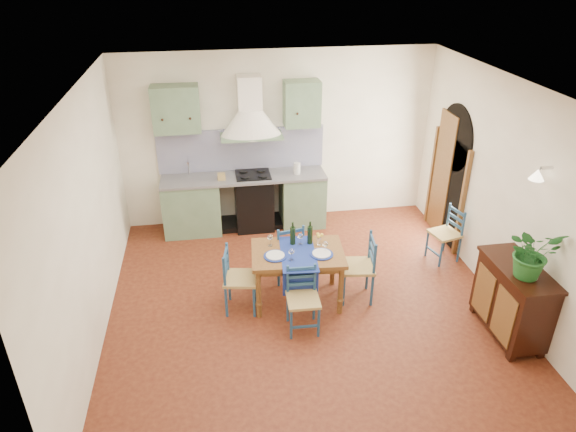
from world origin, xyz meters
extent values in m
plane|color=#47160F|center=(0.00, 0.00, 0.00)|extent=(5.00, 5.00, 0.00)
cube|color=white|center=(0.00, 2.50, 1.40)|extent=(5.00, 0.04, 2.80)
cube|color=slate|center=(-1.45, 2.19, 0.44)|extent=(0.90, 0.60, 0.88)
cube|color=slate|center=(0.35, 2.19, 0.44)|extent=(0.70, 0.60, 0.88)
cube|color=black|center=(-0.45, 2.19, 0.44)|extent=(0.60, 0.58, 0.88)
cube|color=gray|center=(-0.60, 2.19, 0.90)|extent=(2.60, 0.64, 0.04)
cube|color=silver|center=(-1.45, 2.19, 0.90)|extent=(0.45, 0.40, 0.03)
cylinder|color=silver|center=(-1.45, 2.37, 1.05)|extent=(0.02, 0.02, 0.26)
cube|color=black|center=(-0.45, 2.19, 0.93)|extent=(0.55, 0.48, 0.02)
cube|color=black|center=(-0.60, 2.24, 0.04)|extent=(2.60, 0.50, 0.08)
cube|color=#090C4F|center=(-0.60, 2.46, 1.26)|extent=(2.65, 0.05, 0.68)
cube|color=slate|center=(-1.55, 2.32, 2.00)|extent=(0.70, 0.34, 0.70)
cube|color=slate|center=(0.35, 2.32, 2.00)|extent=(0.55, 0.34, 0.70)
cone|color=silver|center=(-0.45, 2.25, 1.75)|extent=(0.96, 0.96, 0.40)
cube|color=silver|center=(-0.45, 2.34, 2.20)|extent=(0.36, 0.30, 0.50)
cube|color=white|center=(2.50, 0.00, 1.40)|extent=(0.04, 5.00, 2.80)
cube|color=black|center=(2.48, 1.40, 0.82)|extent=(0.03, 1.00, 1.65)
cylinder|color=black|center=(2.48, 1.40, 1.65)|extent=(0.03, 1.00, 1.00)
cube|color=brown|center=(2.46, 0.86, 0.82)|extent=(0.06, 0.06, 1.65)
cube|color=brown|center=(2.46, 1.94, 0.82)|extent=(0.06, 0.06, 1.65)
cube|color=brown|center=(2.47, 1.62, 0.98)|extent=(0.04, 0.55, 1.96)
cylinder|color=silver|center=(2.44, -0.75, 2.05)|extent=(0.15, 0.04, 0.04)
cone|color=#FFEDC6|center=(2.34, -0.75, 1.98)|extent=(0.16, 0.16, 0.12)
cube|color=white|center=(-2.50, 0.00, 1.40)|extent=(0.04, 5.00, 2.80)
cube|color=white|center=(0.00, 0.00, 2.80)|extent=(5.00, 5.00, 0.01)
cube|color=brown|center=(-0.10, 0.09, 0.71)|extent=(1.22, 0.86, 0.05)
cube|color=brown|center=(-0.10, 0.09, 0.64)|extent=(1.09, 0.74, 0.08)
cylinder|color=brown|center=(-0.63, -0.19, 0.34)|extent=(0.07, 0.07, 0.68)
cylinder|color=brown|center=(-0.58, 0.45, 0.34)|extent=(0.07, 0.07, 0.68)
cylinder|color=brown|center=(0.39, -0.27, 0.34)|extent=(0.07, 0.07, 0.68)
cylinder|color=brown|center=(0.44, 0.36, 0.34)|extent=(0.07, 0.07, 0.68)
cube|color=navy|center=(-0.10, 0.04, 0.74)|extent=(0.50, 0.90, 0.01)
cube|color=navy|center=(-0.13, -0.31, 0.55)|extent=(0.43, 0.05, 0.38)
cylinder|color=navy|center=(-0.39, 0.02, 0.75)|extent=(0.29, 0.29, 0.01)
cylinder|color=silver|center=(-0.39, 0.02, 0.76)|extent=(0.23, 0.23, 0.01)
cylinder|color=navy|center=(0.18, -0.03, 0.75)|extent=(0.29, 0.29, 0.01)
cylinder|color=silver|center=(0.18, -0.03, 0.76)|extent=(0.23, 0.23, 0.01)
cylinder|color=black|center=(-0.13, 0.28, 0.89)|extent=(0.07, 0.07, 0.32)
cylinder|color=black|center=(0.09, 0.27, 0.89)|extent=(0.07, 0.07, 0.32)
cylinder|color=white|center=(0.20, 0.21, 0.79)|extent=(0.05, 0.05, 0.10)
sphere|color=gold|center=(0.20, 0.21, 0.88)|extent=(0.10, 0.10, 0.10)
cylinder|color=navy|center=(-0.30, -0.66, 0.21)|extent=(0.03, 0.03, 0.42)
cylinder|color=navy|center=(-0.29, -0.33, 0.41)|extent=(0.03, 0.03, 0.82)
cylinder|color=navy|center=(0.03, -0.67, 0.21)|extent=(0.03, 0.03, 0.42)
cylinder|color=navy|center=(0.04, -0.34, 0.41)|extent=(0.03, 0.03, 0.82)
cube|color=tan|center=(-0.13, -0.50, 0.43)|extent=(0.39, 0.39, 0.04)
cube|color=navy|center=(-0.13, -0.34, 0.55)|extent=(0.35, 0.03, 0.04)
cube|color=navy|center=(-0.13, -0.34, 0.65)|extent=(0.35, 0.03, 0.04)
cube|color=navy|center=(-0.13, -0.34, 0.76)|extent=(0.35, 0.03, 0.04)
cube|color=navy|center=(-0.14, -0.67, 0.16)|extent=(0.33, 0.04, 0.02)
cylinder|color=navy|center=(-0.02, 0.84, 0.22)|extent=(0.04, 0.04, 0.45)
cylinder|color=navy|center=(0.05, 0.50, 0.44)|extent=(0.04, 0.04, 0.88)
cylinder|color=navy|center=(-0.36, 0.77, 0.22)|extent=(0.04, 0.04, 0.45)
cylinder|color=navy|center=(-0.29, 0.43, 0.44)|extent=(0.04, 0.04, 0.88)
cube|color=tan|center=(-0.16, 0.64, 0.46)|extent=(0.48, 0.48, 0.04)
cube|color=navy|center=(-0.12, 0.46, 0.58)|extent=(0.37, 0.10, 0.04)
cube|color=navy|center=(-0.12, 0.46, 0.70)|extent=(0.37, 0.10, 0.04)
cube|color=navy|center=(-0.12, 0.46, 0.82)|extent=(0.37, 0.10, 0.04)
cube|color=navy|center=(-0.19, 0.81, 0.18)|extent=(0.35, 0.10, 0.02)
cylinder|color=navy|center=(-0.69, -0.18, 0.22)|extent=(0.03, 0.03, 0.44)
cylinder|color=navy|center=(-1.03, -0.12, 0.43)|extent=(0.03, 0.03, 0.87)
cylinder|color=navy|center=(-0.63, 0.16, 0.22)|extent=(0.03, 0.03, 0.44)
cylinder|color=navy|center=(-0.97, 0.22, 0.43)|extent=(0.03, 0.03, 0.87)
cube|color=tan|center=(-0.83, 0.02, 0.46)|extent=(0.47, 0.47, 0.04)
cube|color=navy|center=(-1.00, 0.05, 0.58)|extent=(0.08, 0.37, 0.04)
cube|color=navy|center=(-1.00, 0.05, 0.69)|extent=(0.08, 0.37, 0.04)
cube|color=navy|center=(-1.00, 0.05, 0.81)|extent=(0.08, 0.37, 0.04)
cube|color=navy|center=(-0.66, -0.01, 0.17)|extent=(0.09, 0.35, 0.02)
cylinder|color=navy|center=(0.51, 0.23, 0.23)|extent=(0.04, 0.04, 0.47)
cylinder|color=navy|center=(0.87, 0.18, 0.46)|extent=(0.04, 0.04, 0.91)
cylinder|color=navy|center=(0.47, -0.14, 0.23)|extent=(0.04, 0.04, 0.47)
cylinder|color=navy|center=(0.83, -0.18, 0.46)|extent=(0.04, 0.04, 0.91)
cube|color=tan|center=(0.67, 0.02, 0.48)|extent=(0.48, 0.48, 0.04)
cube|color=navy|center=(0.85, 0.00, 0.61)|extent=(0.08, 0.38, 0.05)
cube|color=navy|center=(0.85, 0.00, 0.73)|extent=(0.08, 0.38, 0.05)
cube|color=navy|center=(0.85, 0.00, 0.85)|extent=(0.08, 0.38, 0.05)
cube|color=navy|center=(0.49, 0.04, 0.18)|extent=(0.08, 0.37, 0.03)
cylinder|color=navy|center=(2.00, 0.85, 0.21)|extent=(0.03, 0.03, 0.42)
cylinder|color=navy|center=(2.32, 0.93, 0.41)|extent=(0.03, 0.03, 0.82)
cylinder|color=navy|center=(2.08, 0.54, 0.21)|extent=(0.03, 0.03, 0.42)
cylinder|color=navy|center=(2.40, 0.62, 0.41)|extent=(0.03, 0.03, 0.82)
cube|color=tan|center=(2.20, 0.74, 0.43)|extent=(0.46, 0.46, 0.04)
cube|color=navy|center=(2.36, 0.78, 0.54)|extent=(0.11, 0.34, 0.04)
cube|color=navy|center=(2.36, 0.78, 0.65)|extent=(0.11, 0.34, 0.04)
cube|color=navy|center=(2.36, 0.78, 0.76)|extent=(0.11, 0.34, 0.04)
cube|color=navy|center=(2.04, 0.69, 0.16)|extent=(0.11, 0.32, 0.02)
cube|color=black|center=(2.27, -0.95, 0.49)|extent=(0.45, 1.00, 0.82)
cube|color=black|center=(2.27, -0.95, 0.92)|extent=(0.50, 1.05, 0.04)
cube|color=brown|center=(2.04, -1.18, 0.45)|extent=(0.02, 0.38, 0.63)
cube|color=brown|center=(2.04, -0.72, 0.45)|extent=(0.02, 0.38, 0.63)
cube|color=black|center=(2.09, -1.39, 0.04)|extent=(0.08, 0.08, 0.08)
cube|color=black|center=(2.09, -0.51, 0.04)|extent=(0.08, 0.08, 0.08)
cube|color=black|center=(2.44, -1.39, 0.04)|extent=(0.08, 0.08, 0.08)
cube|color=black|center=(2.44, -0.51, 0.04)|extent=(0.08, 0.08, 0.08)
imported|color=#1D5A22|center=(2.24, -1.11, 1.23)|extent=(0.55, 0.48, 0.59)
camera|label=1|loc=(-1.08, -5.32, 4.13)|focal=32.00mm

